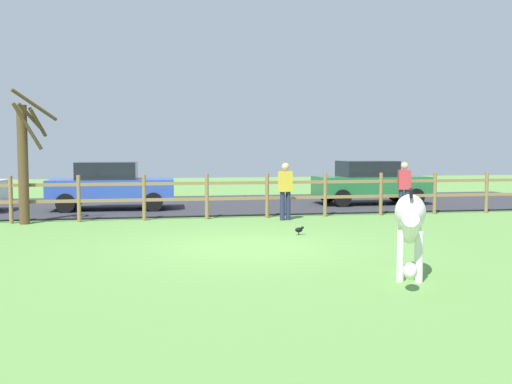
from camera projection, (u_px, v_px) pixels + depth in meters
name	position (u px, v px, depth m)	size (l,w,h in m)	color
ground_plane	(247.00, 247.00, 12.12)	(60.00, 60.00, 0.00)	#5B8C42
parking_asphalt	(203.00, 204.00, 21.23)	(28.00, 7.40, 0.05)	#2D2D33
paddock_fence	(207.00, 194.00, 16.91)	(21.51, 0.11, 1.31)	olive
bare_tree	(25.00, 158.00, 15.68)	(1.10, 1.29, 3.57)	#513A23
zebra	(410.00, 219.00, 9.16)	(1.06, 1.81, 1.41)	white
crow_on_grass	(299.00, 230.00, 13.83)	(0.22, 0.10, 0.20)	black
parked_car_green	(370.00, 182.00, 21.12)	(4.01, 1.90, 1.56)	#236B38
parked_car_blue	(111.00, 185.00, 19.21)	(4.06, 2.01, 1.56)	#2D4CAD
visitor_left_of_tree	(404.00, 187.00, 17.58)	(0.40, 0.30, 1.64)	#232847
visitor_right_of_tree	(285.00, 189.00, 16.68)	(0.40, 0.29, 1.64)	#232847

